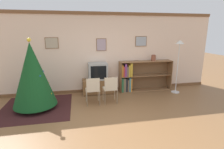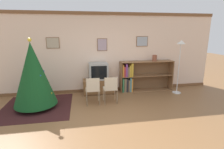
{
  "view_description": "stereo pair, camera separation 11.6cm",
  "coord_description": "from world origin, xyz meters",
  "px_view_note": "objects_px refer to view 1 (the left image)",
  "views": [
    {
      "loc": [
        -0.73,
        -3.33,
        2.08
      ],
      "look_at": [
        0.22,
        1.42,
        0.88
      ],
      "focal_mm": 28.0,
      "sensor_mm": 36.0,
      "label": 1
    },
    {
      "loc": [
        -0.62,
        -3.35,
        2.08
      ],
      "look_at": [
        0.22,
        1.42,
        0.88
      ],
      "focal_mm": 28.0,
      "sensor_mm": 36.0,
      "label": 2
    }
  ],
  "objects_px": {
    "folding_chair_right": "(111,88)",
    "bookshelf": "(136,77)",
    "tv_console": "(98,86)",
    "television": "(98,71)",
    "folding_chair_left": "(93,89)",
    "standing_lamp": "(179,53)",
    "vase": "(153,58)",
    "christmas_tree": "(33,75)"
  },
  "relations": [
    {
      "from": "tv_console",
      "to": "folding_chair_right",
      "type": "distance_m",
      "value": 0.96
    },
    {
      "from": "folding_chair_right",
      "to": "vase",
      "type": "bearing_deg",
      "value": 28.36
    },
    {
      "from": "folding_chair_right",
      "to": "bookshelf",
      "type": "relative_size",
      "value": 0.43
    },
    {
      "from": "folding_chair_left",
      "to": "folding_chair_right",
      "type": "distance_m",
      "value": 0.52
    },
    {
      "from": "christmas_tree",
      "to": "folding_chair_right",
      "type": "height_order",
      "value": "christmas_tree"
    },
    {
      "from": "bookshelf",
      "to": "standing_lamp",
      "type": "xyz_separation_m",
      "value": [
        1.31,
        -0.47,
        0.87
      ]
    },
    {
      "from": "vase",
      "to": "television",
      "type": "bearing_deg",
      "value": -179.25
    },
    {
      "from": "christmas_tree",
      "to": "television",
      "type": "relative_size",
      "value": 3.1
    },
    {
      "from": "christmas_tree",
      "to": "folding_chair_right",
      "type": "xyz_separation_m",
      "value": [
        2.1,
        -0.08,
        -0.49
      ]
    },
    {
      "from": "television",
      "to": "folding_chair_left",
      "type": "xyz_separation_m",
      "value": [
        -0.26,
        -0.9,
        -0.31
      ]
    },
    {
      "from": "tv_console",
      "to": "folding_chair_right",
      "type": "relative_size",
      "value": 1.27
    },
    {
      "from": "standing_lamp",
      "to": "bookshelf",
      "type": "bearing_deg",
      "value": 160.08
    },
    {
      "from": "television",
      "to": "christmas_tree",
      "type": "bearing_deg",
      "value": -155.91
    },
    {
      "from": "folding_chair_left",
      "to": "bookshelf",
      "type": "xyz_separation_m",
      "value": [
        1.62,
        0.96,
        0.04
      ]
    },
    {
      "from": "folding_chair_left",
      "to": "folding_chair_right",
      "type": "xyz_separation_m",
      "value": [
        0.52,
        0.0,
        0.0
      ]
    },
    {
      "from": "tv_console",
      "to": "folding_chair_left",
      "type": "height_order",
      "value": "folding_chair_left"
    },
    {
      "from": "vase",
      "to": "standing_lamp",
      "type": "relative_size",
      "value": 0.12
    },
    {
      "from": "folding_chair_left",
      "to": "christmas_tree",
      "type": "bearing_deg",
      "value": 177.12
    },
    {
      "from": "tv_console",
      "to": "folding_chair_right",
      "type": "height_order",
      "value": "folding_chair_right"
    },
    {
      "from": "bookshelf",
      "to": "standing_lamp",
      "type": "height_order",
      "value": "standing_lamp"
    },
    {
      "from": "tv_console",
      "to": "bookshelf",
      "type": "xyz_separation_m",
      "value": [
        1.36,
        0.06,
        0.26
      ]
    },
    {
      "from": "folding_chair_left",
      "to": "vase",
      "type": "height_order",
      "value": "vase"
    },
    {
      "from": "television",
      "to": "standing_lamp",
      "type": "xyz_separation_m",
      "value": [
        2.67,
        -0.42,
        0.6
      ]
    },
    {
      "from": "tv_console",
      "to": "vase",
      "type": "xyz_separation_m",
      "value": [
        1.98,
        0.02,
        0.92
      ]
    },
    {
      "from": "folding_chair_left",
      "to": "standing_lamp",
      "type": "bearing_deg",
      "value": 9.44
    },
    {
      "from": "television",
      "to": "folding_chair_left",
      "type": "height_order",
      "value": "television"
    },
    {
      "from": "christmas_tree",
      "to": "standing_lamp",
      "type": "height_order",
      "value": "christmas_tree"
    },
    {
      "from": "standing_lamp",
      "to": "television",
      "type": "bearing_deg",
      "value": 171.15
    },
    {
      "from": "christmas_tree",
      "to": "folding_chair_left",
      "type": "distance_m",
      "value": 1.65
    },
    {
      "from": "tv_console",
      "to": "standing_lamp",
      "type": "relative_size",
      "value": 0.58
    },
    {
      "from": "christmas_tree",
      "to": "standing_lamp",
      "type": "bearing_deg",
      "value": 5.16
    },
    {
      "from": "folding_chair_right",
      "to": "vase",
      "type": "relative_size",
      "value": 3.79
    },
    {
      "from": "tv_console",
      "to": "television",
      "type": "height_order",
      "value": "television"
    },
    {
      "from": "bookshelf",
      "to": "folding_chair_left",
      "type": "bearing_deg",
      "value": -149.36
    },
    {
      "from": "folding_chair_left",
      "to": "standing_lamp",
      "type": "xyz_separation_m",
      "value": [
        2.92,
        0.49,
        0.91
      ]
    },
    {
      "from": "christmas_tree",
      "to": "vase",
      "type": "xyz_separation_m",
      "value": [
        3.81,
        0.85,
        0.22
      ]
    },
    {
      "from": "television",
      "to": "bookshelf",
      "type": "distance_m",
      "value": 1.39
    },
    {
      "from": "folding_chair_right",
      "to": "standing_lamp",
      "type": "height_order",
      "value": "standing_lamp"
    },
    {
      "from": "folding_chair_right",
      "to": "bookshelf",
      "type": "xyz_separation_m",
      "value": [
        1.1,
        0.96,
        0.04
      ]
    },
    {
      "from": "tv_console",
      "to": "bookshelf",
      "type": "distance_m",
      "value": 1.39
    },
    {
      "from": "television",
      "to": "folding_chair_right",
      "type": "height_order",
      "value": "television"
    },
    {
      "from": "tv_console",
      "to": "standing_lamp",
      "type": "xyz_separation_m",
      "value": [
        2.67,
        -0.42,
        1.13
      ]
    }
  ]
}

